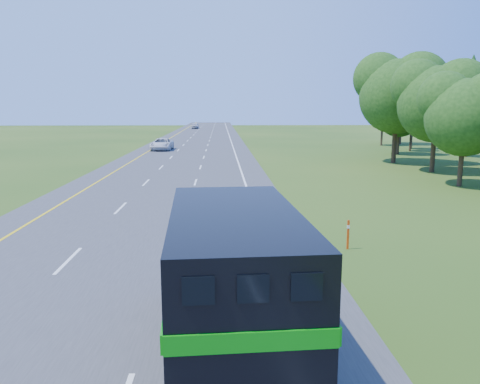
{
  "coord_description": "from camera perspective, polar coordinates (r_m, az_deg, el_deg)",
  "views": [
    {
      "loc": [
        3.69,
        -5.44,
        5.46
      ],
      "look_at": [
        4.59,
        15.94,
        1.62
      ],
      "focal_mm": 35.0,
      "sensor_mm": 36.0,
      "label": 1
    }
  ],
  "objects": [
    {
      "name": "delineator",
      "position": [
        18.81,
        13.03,
        -4.97
      ],
      "size": [
        0.1,
        0.05,
        1.17
      ],
      "color": "#F5420C",
      "rests_on": "ground"
    },
    {
      "name": "white_suv",
      "position": [
        62.62,
        -9.49,
        5.78
      ],
      "size": [
        2.7,
        5.63,
        1.55
      ],
      "primitive_type": "imported",
      "rotation": [
        0.0,
        0.0,
        -0.02
      ],
      "color": "silver",
      "rests_on": "road"
    },
    {
      "name": "far_car",
      "position": [
        127.5,
        -5.5,
        8.04
      ],
      "size": [
        1.89,
        4.63,
        1.57
      ],
      "primitive_type": "imported",
      "rotation": [
        0.0,
        0.0,
        -0.01
      ],
      "color": "#B4B4BB",
      "rests_on": "road"
    },
    {
      "name": "lane_markings",
      "position": [
        55.82,
        -6.22,
        4.55
      ],
      "size": [
        11.15,
        260.0,
        0.01
      ],
      "color": "yellow",
      "rests_on": "road"
    },
    {
      "name": "road",
      "position": [
        55.83,
        -6.22,
        4.52
      ],
      "size": [
        15.0,
        260.0,
        0.04
      ],
      "primitive_type": "cube",
      "color": "#38383A",
      "rests_on": "ground"
    },
    {
      "name": "horse_truck",
      "position": [
        10.04,
        -0.94,
        -10.59
      ],
      "size": [
        2.86,
        7.96,
        3.47
      ],
      "rotation": [
        0.0,
        0.0,
        0.06
      ],
      "color": "black",
      "rests_on": "road"
    }
  ]
}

